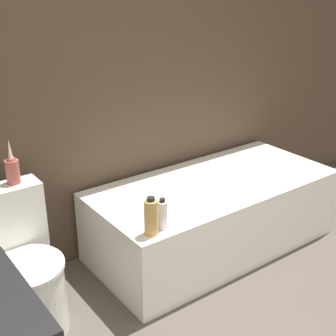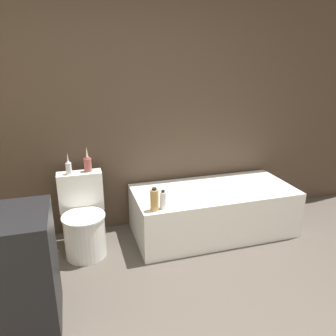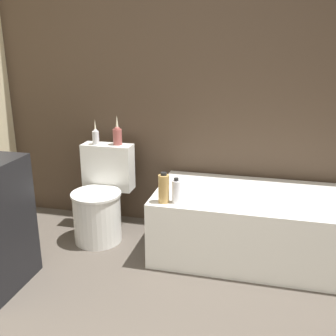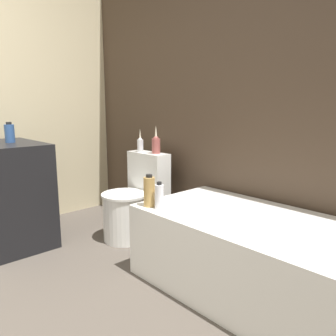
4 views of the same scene
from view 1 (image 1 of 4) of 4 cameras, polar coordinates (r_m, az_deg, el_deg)
name	(u,v)px [view 1 (image 1 of 4)]	position (r m, az deg, el deg)	size (l,w,h in m)	color
wall_back_tiled	(77,64)	(2.91, -10.98, 12.29)	(6.40, 0.06, 2.60)	#423326
bathtub	(213,213)	(3.29, 5.47, -5.54)	(1.70, 0.79, 0.50)	white
toilet	(21,274)	(2.68, -17.44, -12.22)	(0.43, 0.56, 0.75)	white
vase_silver	(12,168)	(2.64, -18.46, -0.06)	(0.08, 0.08, 0.25)	#994C47
shampoo_bottle_tall	(151,217)	(2.51, -2.05, -5.98)	(0.08, 0.08, 0.22)	tan
shampoo_bottle_short	(162,215)	(2.57, -0.68, -5.69)	(0.06, 0.06, 0.18)	silver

